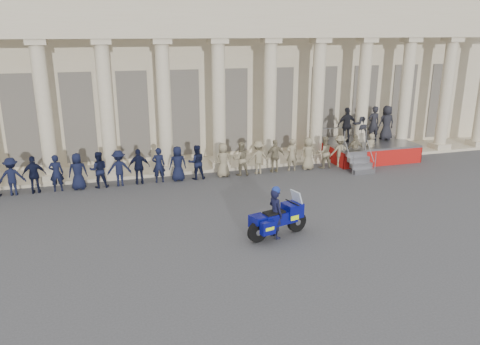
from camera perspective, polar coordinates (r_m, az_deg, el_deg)
name	(u,v)px	position (r m, az deg, el deg)	size (l,w,h in m)	color
ground	(240,236)	(15.81, 0.01, -7.81)	(90.00, 90.00, 0.00)	#3B3B3D
building	(170,67)	(28.88, -8.53, 12.56)	(40.00, 12.50, 9.00)	#BAAB8B
officer_rank	(174,164)	(21.48, -8.09, 1.04)	(21.12, 0.61, 1.61)	black
reviewing_stand	(367,132)	(25.88, 15.20, 4.76)	(4.53, 4.27, 2.77)	gray
motorcycle	(278,218)	(15.63, 4.70, -5.60)	(2.27, 1.19, 1.49)	black
rider	(275,212)	(15.46, 4.34, -4.86)	(0.55, 0.70, 1.79)	black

